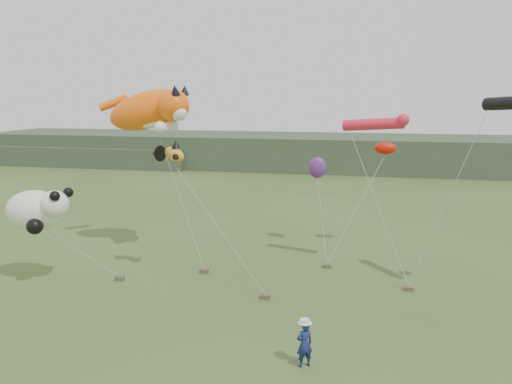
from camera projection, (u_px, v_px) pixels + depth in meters
ground at (267, 332)px, 19.16m from camera, size 120.00×120.00×0.00m
headland at (307, 152)px, 62.36m from camera, size 90.00×13.00×4.00m
festival_attendant at (304, 344)px, 16.63m from camera, size 0.70×0.64×1.61m
sandbag_anchors at (264, 279)px, 24.41m from camera, size 14.23×5.00×0.20m
cat_kite at (153, 110)px, 27.29m from camera, size 6.00×3.20×3.14m
fish_kite at (168, 153)px, 23.72m from camera, size 2.18×1.41×1.09m
tube_kites at (445, 114)px, 22.33m from camera, size 8.85×5.02×2.04m
panda_kite at (38, 210)px, 23.58m from camera, size 3.40×2.20×2.11m
misc_kites at (344, 160)px, 28.89m from camera, size 4.93×0.75×2.21m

